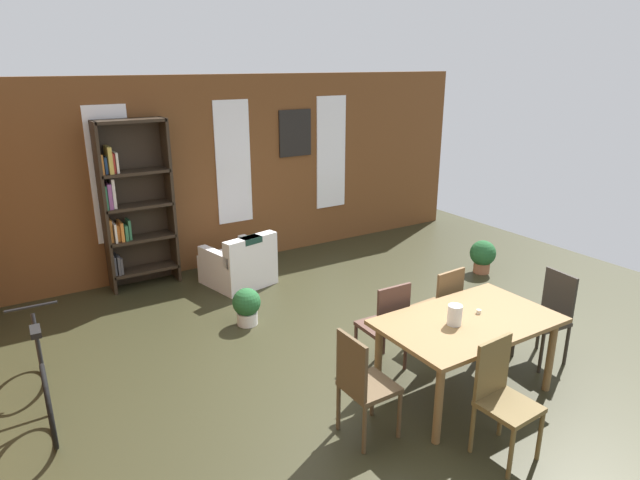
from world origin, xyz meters
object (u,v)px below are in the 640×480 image
(dining_chair_head_right, at_px, (549,314))
(potted_plant_corner, at_px, (247,305))
(dining_chair_far_right, at_px, (440,306))
(armchair_white, at_px, (240,265))
(dining_table, at_px, (468,328))
(dining_chair_head_left, at_px, (362,383))
(potted_plant_by_shelf, at_px, (483,255))
(dining_chair_near_left, at_px, (502,395))
(vase_on_table, at_px, (455,315))
(bookshelf_tall, at_px, (132,205))
(dining_chair_far_left, at_px, (386,323))
(bicycle_second, at_px, (43,374))

(dining_chair_head_right, bearing_deg, potted_plant_corner, 134.11)
(dining_chair_head_right, bearing_deg, dining_chair_far_right, 138.32)
(dining_chair_head_right, distance_m, armchair_white, 4.03)
(dining_table, height_order, armchair_white, dining_table)
(dining_chair_head_left, relative_size, potted_plant_by_shelf, 1.94)
(dining_table, xyz_separation_m, armchair_white, (-0.68, 3.56, -0.40))
(dining_chair_near_left, distance_m, potted_plant_by_shelf, 4.01)
(vase_on_table, height_order, armchair_white, vase_on_table)
(dining_chair_near_left, bearing_deg, potted_plant_by_shelf, 43.72)
(bookshelf_tall, height_order, armchair_white, bookshelf_tall)
(dining_chair_far_left, height_order, potted_plant_corner, dining_chair_far_left)
(potted_plant_by_shelf, bearing_deg, dining_chair_head_right, -123.13)
(dining_chair_head_right, distance_m, bookshelf_tall, 5.29)
(dining_chair_head_right, bearing_deg, dining_table, 179.65)
(vase_on_table, height_order, dining_chair_far_right, dining_chair_far_right)
(bookshelf_tall, bearing_deg, bicycle_second, -120.95)
(dining_chair_head_left, xyz_separation_m, dining_chair_far_left, (0.82, 0.72, 0.00))
(bicycle_second, relative_size, potted_plant_corner, 3.84)
(potted_plant_by_shelf, bearing_deg, dining_table, -140.93)
(armchair_white, bearing_deg, dining_chair_head_right, -62.43)
(vase_on_table, height_order, dining_chair_head_left, dining_chair_head_left)
(vase_on_table, bearing_deg, dining_chair_far_right, 52.32)
(dining_chair_head_left, relative_size, dining_chair_far_right, 1.00)
(vase_on_table, distance_m, dining_chair_far_right, 0.97)
(armchair_white, distance_m, potted_plant_by_shelf, 3.54)
(dining_table, distance_m, dining_chair_head_right, 1.19)
(bicycle_second, bearing_deg, bookshelf_tall, 59.05)
(armchair_white, height_order, bicycle_second, bicycle_second)
(armchair_white, xyz_separation_m, potted_plant_corner, (-0.44, -1.19, -0.03))
(dining_chair_far_right, relative_size, dining_chair_far_left, 1.00)
(dining_table, bearing_deg, potted_plant_corner, 115.31)
(dining_table, height_order, dining_chair_far_left, dining_chair_far_left)
(dining_chair_head_left, relative_size, armchair_white, 1.00)
(vase_on_table, distance_m, potted_plant_by_shelf, 3.45)
(bookshelf_tall, distance_m, bicycle_second, 2.96)
(potted_plant_corner, bearing_deg, armchair_white, 69.58)
(dining_chair_far_right, relative_size, armchair_white, 1.00)
(dining_chair_far_left, distance_m, bookshelf_tall, 3.90)
(dining_table, relative_size, bookshelf_tall, 0.71)
(dining_table, relative_size, potted_plant_corner, 3.58)
(dining_chair_far_left, bearing_deg, dining_chair_near_left, -90.06)
(dining_chair_far_left, xyz_separation_m, bicycle_second, (-2.97, 1.10, -0.16))
(dining_chair_far_left, bearing_deg, vase_on_table, -75.84)
(armchair_white, bearing_deg, dining_chair_far_right, -69.77)
(dining_chair_near_left, bearing_deg, vase_on_table, 75.73)
(dining_chair_far_left, height_order, potted_plant_by_shelf, dining_chair_far_left)
(potted_plant_corner, bearing_deg, dining_chair_far_left, -65.47)
(bicycle_second, bearing_deg, dining_chair_far_left, -20.25)
(dining_chair_head_left, relative_size, dining_chair_far_left, 1.00)
(dining_chair_far_left, bearing_deg, dining_chair_head_left, -138.67)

